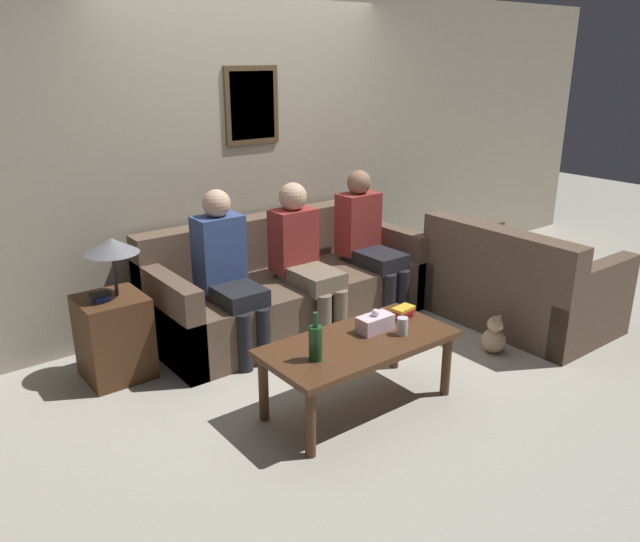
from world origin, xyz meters
name	(u,v)px	position (x,y,z in m)	size (l,w,h in m)	color
ground_plane	(328,344)	(0.00, 0.00, 0.00)	(16.00, 16.00, 0.00)	#ADA899
wall_back	(251,155)	(0.00, 1.02, 1.30)	(9.00, 0.08, 2.60)	#9E937F
couch_main	(287,288)	(0.00, 0.54, 0.29)	(2.25, 0.91, 0.84)	brown
couch_side	(518,288)	(1.48, -0.61, 0.29)	(0.91, 1.38, 0.84)	brown
coffee_table	(359,349)	(-0.40, -0.80, 0.39)	(1.20, 0.58, 0.45)	#4C2D19
side_table_with_lamp	(114,328)	(-1.43, 0.49, 0.36)	(0.44, 0.42, 0.97)	#4C2D19
wine_bottle	(315,342)	(-0.76, -0.84, 0.56)	(0.08, 0.08, 0.29)	#19421E
drinking_glass	(402,326)	(-0.14, -0.90, 0.51)	(0.07, 0.07, 0.11)	silver
book_stack	(403,312)	(0.05, -0.72, 0.49)	(0.16, 0.11, 0.08)	red
tissue_box	(375,323)	(-0.23, -0.76, 0.50)	(0.23, 0.12, 0.15)	silver
person_left	(228,269)	(-0.63, 0.35, 0.64)	(0.34, 0.60, 1.19)	black
person_middle	(303,254)	(0.01, 0.33, 0.63)	(0.34, 0.65, 1.17)	#756651
person_right	(368,238)	(0.71, 0.36, 0.63)	(0.34, 0.65, 1.18)	black
teddy_bear	(494,337)	(0.88, -0.84, 0.12)	(0.18, 0.18, 0.28)	tan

